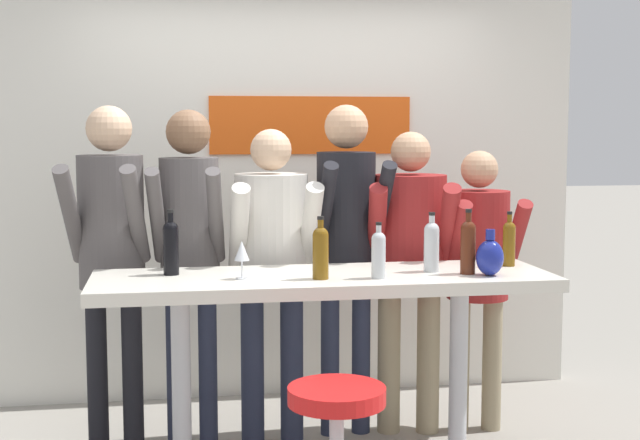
{
  "coord_description": "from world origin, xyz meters",
  "views": [
    {
      "loc": [
        -0.7,
        -4.11,
        1.72
      ],
      "look_at": [
        0.0,
        0.1,
        1.27
      ],
      "focal_mm": 50.0,
      "sensor_mm": 36.0,
      "label": 1
    }
  ],
  "objects_px": {
    "wine_bottle_0": "(321,250)",
    "wine_glass_0": "(242,252)",
    "bar_stool": "(337,440)",
    "person_right": "(478,259)",
    "person_center_right": "(410,250)",
    "wine_bottle_4": "(171,245)",
    "person_center": "(346,229)",
    "wine_bottle_3": "(468,244)",
    "person_far_left": "(111,237)",
    "person_center_left": "(272,251)",
    "wine_bottle_5": "(509,241)",
    "tasting_table": "(323,307)",
    "person_left": "(190,235)",
    "wine_bottle_2": "(432,244)",
    "wine_bottle_1": "(379,252)",
    "decorative_vase": "(490,257)"
  },
  "relations": [
    {
      "from": "person_far_left",
      "to": "wine_bottle_0",
      "type": "distance_m",
      "value": 1.23
    },
    {
      "from": "tasting_table",
      "to": "person_center",
      "type": "relative_size",
      "value": 1.19
    },
    {
      "from": "tasting_table",
      "to": "wine_bottle_0",
      "type": "height_order",
      "value": "wine_bottle_0"
    },
    {
      "from": "person_center_right",
      "to": "person_center_left",
      "type": "bearing_deg",
      "value": -168.71
    },
    {
      "from": "wine_bottle_0",
      "to": "wine_bottle_5",
      "type": "bearing_deg",
      "value": 12.56
    },
    {
      "from": "wine_bottle_1",
      "to": "wine_bottle_2",
      "type": "distance_m",
      "value": 0.33
    },
    {
      "from": "person_far_left",
      "to": "person_center_left",
      "type": "distance_m",
      "value": 0.85
    },
    {
      "from": "person_center",
      "to": "decorative_vase",
      "type": "distance_m",
      "value": 0.96
    },
    {
      "from": "person_far_left",
      "to": "person_left",
      "type": "relative_size",
      "value": 1.01
    },
    {
      "from": "person_center_right",
      "to": "wine_bottle_2",
      "type": "bearing_deg",
      "value": -85.06
    },
    {
      "from": "wine_bottle_3",
      "to": "wine_bottle_4",
      "type": "bearing_deg",
      "value": 171.5
    },
    {
      "from": "bar_stool",
      "to": "person_center_left",
      "type": "bearing_deg",
      "value": 95.49
    },
    {
      "from": "bar_stool",
      "to": "person_right",
      "type": "bearing_deg",
      "value": 50.22
    },
    {
      "from": "person_far_left",
      "to": "person_center_left",
      "type": "height_order",
      "value": "person_far_left"
    },
    {
      "from": "bar_stool",
      "to": "person_center",
      "type": "bearing_deg",
      "value": 77.23
    },
    {
      "from": "person_left",
      "to": "person_center",
      "type": "relative_size",
      "value": 0.98
    },
    {
      "from": "person_right",
      "to": "person_left",
      "type": "bearing_deg",
      "value": -178.96
    },
    {
      "from": "wine_bottle_3",
      "to": "person_center",
      "type": "bearing_deg",
      "value": 121.13
    },
    {
      "from": "person_center_left",
      "to": "wine_bottle_4",
      "type": "xyz_separation_m",
      "value": [
        -0.53,
        -0.48,
        0.11
      ]
    },
    {
      "from": "decorative_vase",
      "to": "person_far_left",
      "type": "bearing_deg",
      "value": 156.82
    },
    {
      "from": "person_right",
      "to": "wine_bottle_5",
      "type": "relative_size",
      "value": 5.74
    },
    {
      "from": "wine_bottle_2",
      "to": "wine_glass_0",
      "type": "height_order",
      "value": "wine_bottle_2"
    },
    {
      "from": "person_center_right",
      "to": "wine_bottle_4",
      "type": "height_order",
      "value": "person_center_right"
    },
    {
      "from": "person_right",
      "to": "wine_bottle_5",
      "type": "distance_m",
      "value": 0.5
    },
    {
      "from": "person_left",
      "to": "person_center",
      "type": "distance_m",
      "value": 0.85
    },
    {
      "from": "wine_bottle_1",
      "to": "wine_bottle_2",
      "type": "xyz_separation_m",
      "value": [
        0.3,
        0.14,
        0.01
      ]
    },
    {
      "from": "wine_bottle_0",
      "to": "wine_glass_0",
      "type": "distance_m",
      "value": 0.36
    },
    {
      "from": "person_center",
      "to": "wine_bottle_3",
      "type": "relative_size",
      "value": 5.9
    },
    {
      "from": "person_left",
      "to": "wine_bottle_1",
      "type": "bearing_deg",
      "value": -35.3
    },
    {
      "from": "bar_stool",
      "to": "wine_bottle_0",
      "type": "height_order",
      "value": "wine_bottle_0"
    },
    {
      "from": "bar_stool",
      "to": "person_right",
      "type": "xyz_separation_m",
      "value": [
        1.03,
        1.24,
        0.53
      ]
    },
    {
      "from": "person_far_left",
      "to": "wine_glass_0",
      "type": "distance_m",
      "value": 0.92
    },
    {
      "from": "person_left",
      "to": "person_center_left",
      "type": "relative_size",
      "value": 1.06
    },
    {
      "from": "tasting_table",
      "to": "wine_bottle_3",
      "type": "bearing_deg",
      "value": -7.97
    },
    {
      "from": "wine_bottle_3",
      "to": "wine_bottle_5",
      "type": "distance_m",
      "value": 0.35
    },
    {
      "from": "bar_stool",
      "to": "person_right",
      "type": "relative_size",
      "value": 0.42
    },
    {
      "from": "person_far_left",
      "to": "person_center",
      "type": "bearing_deg",
      "value": 10.48
    },
    {
      "from": "bar_stool",
      "to": "wine_glass_0",
      "type": "height_order",
      "value": "wine_glass_0"
    },
    {
      "from": "wine_bottle_4",
      "to": "wine_glass_0",
      "type": "xyz_separation_m",
      "value": [
        0.32,
        -0.18,
        -0.02
      ]
    },
    {
      "from": "person_center_left",
      "to": "wine_bottle_0",
      "type": "bearing_deg",
      "value": -78.78
    },
    {
      "from": "bar_stool",
      "to": "wine_bottle_5",
      "type": "height_order",
      "value": "wine_bottle_5"
    },
    {
      "from": "bar_stool",
      "to": "wine_bottle_4",
      "type": "relative_size",
      "value": 2.14
    },
    {
      "from": "wine_bottle_0",
      "to": "bar_stool",
      "type": "bearing_deg",
      "value": -92.61
    },
    {
      "from": "wine_bottle_1",
      "to": "wine_glass_0",
      "type": "distance_m",
      "value": 0.63
    },
    {
      "from": "person_center_left",
      "to": "wine_bottle_0",
      "type": "xyz_separation_m",
      "value": [
        0.15,
        -0.71,
        0.1
      ]
    },
    {
      "from": "person_left",
      "to": "person_center",
      "type": "height_order",
      "value": "person_center"
    },
    {
      "from": "bar_stool",
      "to": "wine_bottle_2",
      "type": "distance_m",
      "value": 1.13
    },
    {
      "from": "person_right",
      "to": "person_center",
      "type": "bearing_deg",
      "value": 177.41
    },
    {
      "from": "bar_stool",
      "to": "decorative_vase",
      "type": "xyz_separation_m",
      "value": [
        0.83,
        0.51,
        0.66
      ]
    },
    {
      "from": "wine_bottle_0",
      "to": "wine_bottle_3",
      "type": "bearing_deg",
      "value": 1.97
    }
  ]
}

